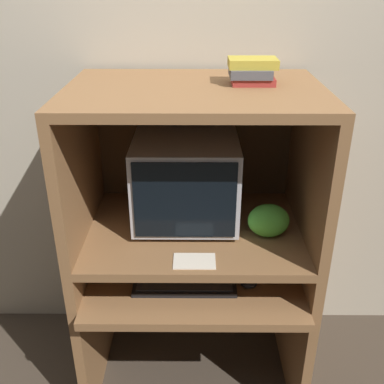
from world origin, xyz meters
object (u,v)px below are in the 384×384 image
Objects in this scene: mouse at (249,284)px; crt_monitor at (186,177)px; snack_bag at (269,221)px; keyboard at (185,284)px; book_stack at (252,71)px.

crt_monitor is at bearing 135.48° from mouse.
mouse is 0.40× the size of snack_bag.
crt_monitor is 1.09× the size of keyboard.
crt_monitor is 2.70× the size of snack_bag.
keyboard is 0.26m from mouse.
mouse is at bearing -87.33° from book_stack.
snack_bag reaches higher than mouse.
crt_monitor is at bearing 172.90° from book_stack.
mouse is (0.26, -0.00, 0.00)m from keyboard.
book_stack is (0.25, -0.03, 0.46)m from crt_monitor.
book_stack is at bearing 41.61° from keyboard.
keyboard is 6.27× the size of mouse.
keyboard is at bearing -162.97° from snack_bag.
keyboard is 2.49× the size of snack_bag.
book_stack is (-0.01, 0.23, 0.82)m from mouse.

